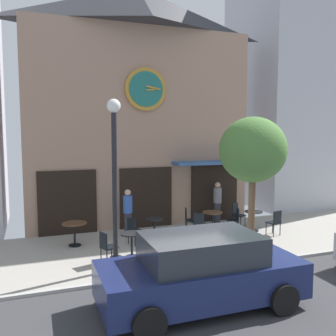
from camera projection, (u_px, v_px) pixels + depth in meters
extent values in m
cube|color=#9E998E|center=(165.00, 246.00, 12.12)|extent=(25.93, 4.96, 0.05)
cube|color=#38383A|center=(253.00, 322.00, 7.31)|extent=(25.93, 5.33, 0.05)
cube|color=#A8A5A0|center=(196.00, 271.00, 9.81)|extent=(25.93, 0.12, 0.08)
cube|color=#9E7A66|center=(138.00, 128.00, 15.05)|extent=(8.76, 2.06, 7.62)
pyramid|color=#2D2D33|center=(137.00, 9.00, 14.58)|extent=(7.89, 2.88, 1.64)
cylinder|color=#B7842D|center=(146.00, 89.00, 13.89)|extent=(1.58, 0.10, 1.58)
cylinder|color=#1E6660|center=(146.00, 89.00, 13.83)|extent=(1.30, 0.04, 1.30)
cube|color=#B7842D|center=(151.00, 90.00, 13.86)|extent=(0.36, 0.03, 0.10)
cube|color=#B7842D|center=(153.00, 88.00, 13.88)|extent=(0.55, 0.03, 0.17)
cube|color=black|center=(68.00, 203.00, 13.32)|extent=(2.04, 0.10, 2.30)
cube|color=black|center=(146.00, 198.00, 14.32)|extent=(2.04, 0.10, 2.30)
cube|color=black|center=(214.00, 193.00, 15.32)|extent=(2.04, 0.10, 2.30)
cube|color=#33568C|center=(208.00, 163.00, 14.74)|extent=(2.80, 0.90, 0.12)
cube|color=#B2B2BC|center=(295.00, 77.00, 19.02)|extent=(5.55, 4.78, 12.87)
cylinder|color=black|center=(116.00, 263.00, 10.00)|extent=(0.32, 0.32, 0.36)
cylinder|color=black|center=(115.00, 193.00, 9.81)|extent=(0.14, 0.14, 4.16)
sphere|color=white|center=(114.00, 106.00, 9.58)|extent=(0.36, 0.36, 0.36)
cylinder|color=brown|center=(251.00, 215.00, 10.98)|extent=(0.20, 0.20, 2.46)
ellipsoid|color=#4C7A38|center=(253.00, 150.00, 10.78)|extent=(2.00, 1.80, 1.90)
cylinder|color=black|center=(75.00, 235.00, 12.04)|extent=(0.07, 0.07, 0.74)
cylinder|color=black|center=(75.00, 245.00, 12.08)|extent=(0.40, 0.40, 0.03)
cylinder|color=brown|center=(74.00, 223.00, 12.01)|extent=(0.79, 0.79, 0.03)
cylinder|color=black|center=(132.00, 245.00, 10.95)|extent=(0.07, 0.07, 0.71)
cylinder|color=black|center=(132.00, 257.00, 10.98)|extent=(0.40, 0.40, 0.03)
cylinder|color=black|center=(132.00, 234.00, 10.91)|extent=(0.66, 0.66, 0.03)
cylinder|color=black|center=(155.00, 230.00, 12.58)|extent=(0.07, 0.07, 0.76)
cylinder|color=black|center=(155.00, 240.00, 12.61)|extent=(0.40, 0.40, 0.03)
cylinder|color=black|center=(155.00, 219.00, 12.54)|extent=(0.61, 0.61, 0.03)
cylinder|color=black|center=(212.00, 223.00, 13.58)|extent=(0.07, 0.07, 0.76)
cylinder|color=black|center=(212.00, 232.00, 13.62)|extent=(0.40, 0.40, 0.03)
cylinder|color=brown|center=(213.00, 212.00, 13.54)|extent=(0.73, 0.73, 0.03)
cylinder|color=black|center=(253.00, 221.00, 13.84)|extent=(0.07, 0.07, 0.72)
cylinder|color=black|center=(253.00, 230.00, 13.87)|extent=(0.40, 0.40, 0.03)
cylinder|color=black|center=(254.00, 212.00, 13.80)|extent=(0.66, 0.66, 0.03)
cube|color=black|center=(273.00, 223.00, 13.28)|extent=(0.48, 0.48, 0.04)
cube|color=black|center=(277.00, 217.00, 13.11)|extent=(0.38, 0.12, 0.45)
cylinder|color=black|center=(273.00, 227.00, 13.54)|extent=(0.03, 0.03, 0.45)
cylinder|color=black|center=(266.00, 228.00, 13.35)|extent=(0.03, 0.03, 0.45)
cylinder|color=black|center=(280.00, 229.00, 13.25)|extent=(0.03, 0.03, 0.45)
cylinder|color=black|center=(274.00, 231.00, 13.07)|extent=(0.03, 0.03, 0.45)
cube|color=black|center=(201.00, 225.00, 12.98)|extent=(0.57, 0.57, 0.04)
cube|color=black|center=(199.00, 219.00, 12.79)|extent=(0.29, 0.30, 0.45)
cylinder|color=black|center=(207.00, 230.00, 13.08)|extent=(0.03, 0.03, 0.45)
cylinder|color=black|center=(198.00, 229.00, 13.22)|extent=(0.03, 0.03, 0.45)
cylinder|color=black|center=(203.00, 233.00, 12.77)|extent=(0.03, 0.03, 0.45)
cylinder|color=black|center=(194.00, 232.00, 12.92)|extent=(0.03, 0.03, 0.45)
cube|color=black|center=(233.00, 220.00, 13.61)|extent=(0.52, 0.52, 0.04)
cube|color=black|center=(238.00, 214.00, 13.58)|extent=(0.18, 0.37, 0.45)
cylinder|color=black|center=(227.00, 225.00, 13.81)|extent=(0.03, 0.03, 0.45)
cylinder|color=black|center=(229.00, 228.00, 13.47)|extent=(0.03, 0.03, 0.45)
cylinder|color=black|center=(237.00, 225.00, 13.80)|extent=(0.03, 0.03, 0.45)
cylinder|color=black|center=(238.00, 228.00, 13.46)|extent=(0.03, 0.03, 0.45)
cube|color=black|center=(191.00, 220.00, 13.62)|extent=(0.50, 0.50, 0.04)
cube|color=black|center=(186.00, 214.00, 13.59)|extent=(0.16, 0.37, 0.45)
cylinder|color=black|center=(196.00, 227.00, 13.48)|extent=(0.03, 0.03, 0.45)
cylinder|color=black|center=(195.00, 225.00, 13.82)|extent=(0.03, 0.03, 0.45)
cylinder|color=black|center=(186.00, 228.00, 13.47)|extent=(0.03, 0.03, 0.45)
cylinder|color=black|center=(186.00, 225.00, 13.81)|extent=(0.03, 0.03, 0.45)
cube|color=black|center=(239.00, 215.00, 14.38)|extent=(0.55, 0.55, 0.04)
cube|color=black|center=(235.00, 209.00, 14.47)|extent=(0.35, 0.23, 0.45)
cylinder|color=black|center=(241.00, 223.00, 14.17)|extent=(0.03, 0.03, 0.45)
cylinder|color=black|center=(245.00, 221.00, 14.43)|extent=(0.03, 0.03, 0.45)
cylinder|color=black|center=(233.00, 221.00, 14.38)|extent=(0.03, 0.03, 0.45)
cylinder|color=black|center=(237.00, 220.00, 14.64)|extent=(0.03, 0.03, 0.45)
cube|color=black|center=(109.00, 247.00, 10.48)|extent=(0.51, 0.51, 0.04)
cube|color=black|center=(103.00, 241.00, 10.35)|extent=(0.16, 0.37, 0.45)
cylinder|color=black|center=(118.00, 255.00, 10.48)|extent=(0.03, 0.03, 0.45)
cylinder|color=black|center=(112.00, 252.00, 10.74)|extent=(0.03, 0.03, 0.45)
cylinder|color=black|center=(107.00, 258.00, 10.27)|extent=(0.03, 0.03, 0.45)
cylinder|color=black|center=(101.00, 255.00, 10.53)|extent=(0.03, 0.03, 0.45)
cube|color=black|center=(136.00, 231.00, 12.21)|extent=(0.53, 0.53, 0.04)
cube|color=black|center=(131.00, 225.00, 12.06)|extent=(0.19, 0.36, 0.45)
cylinder|color=black|center=(143.00, 237.00, 12.23)|extent=(0.03, 0.03, 0.45)
cylinder|color=black|center=(136.00, 235.00, 12.47)|extent=(0.03, 0.03, 0.45)
cylinder|color=black|center=(135.00, 239.00, 11.99)|extent=(0.03, 0.03, 0.45)
cylinder|color=black|center=(128.00, 237.00, 12.23)|extent=(0.03, 0.03, 0.45)
cylinder|color=#2D2D38|center=(128.00, 225.00, 13.09)|extent=(0.32, 0.32, 0.85)
cylinder|color=#3359B2|center=(128.00, 204.00, 13.02)|extent=(0.39, 0.39, 0.60)
sphere|color=tan|center=(128.00, 193.00, 12.98)|extent=(0.22, 0.22, 0.22)
cylinder|color=#2D2D38|center=(217.00, 213.00, 14.89)|extent=(0.37, 0.37, 0.85)
cylinder|color=slate|center=(217.00, 195.00, 14.81)|extent=(0.45, 0.45, 0.60)
sphere|color=tan|center=(218.00, 185.00, 14.77)|extent=(0.22, 0.22, 0.22)
cube|color=navy|center=(201.00, 279.00, 7.88)|extent=(4.31, 1.83, 0.75)
cube|color=#262B33|center=(201.00, 249.00, 7.82)|extent=(2.42, 1.60, 0.60)
cylinder|color=black|center=(283.00, 299.00, 7.55)|extent=(0.64, 0.22, 0.64)
cylinder|color=black|center=(238.00, 268.00, 9.23)|extent=(0.64, 0.22, 0.64)
cylinder|color=black|center=(149.00, 324.00, 6.59)|extent=(0.64, 0.22, 0.64)
cylinder|color=black|center=(125.00, 284.00, 8.28)|extent=(0.64, 0.22, 0.64)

